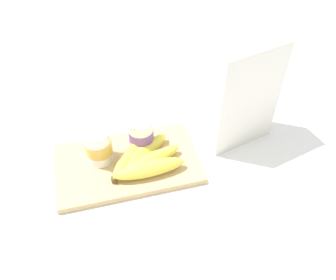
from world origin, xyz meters
TOP-DOWN VIEW (x-y plane):
  - ground_plane at (0.00, 0.00)m, footprint 2.40×2.40m
  - cutting_board at (0.00, 0.00)m, footprint 0.35×0.20m
  - cereal_box at (0.30, 0.03)m, footprint 0.19×0.11m
  - yogurt_cup_front at (-0.06, 0.03)m, footprint 0.07×0.07m
  - yogurt_cup_back at (0.05, 0.04)m, footprint 0.06×0.06m
  - banana_bunch at (0.04, -0.02)m, footprint 0.19×0.15m

SIDE VIEW (x-z plane):
  - ground_plane at x=0.00m, z-range 0.00..0.00m
  - cutting_board at x=0.00m, z-range 0.00..0.02m
  - banana_bunch at x=0.04m, z-range 0.02..0.06m
  - yogurt_cup_front at x=-0.06m, z-range 0.02..0.11m
  - yogurt_cup_back at x=0.05m, z-range 0.02..0.11m
  - cereal_box at x=0.30m, z-range 0.00..0.28m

